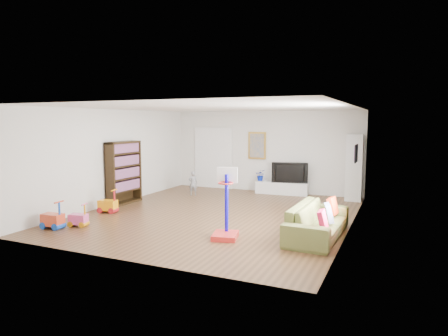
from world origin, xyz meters
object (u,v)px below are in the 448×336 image
at_px(sofa, 318,221).
at_px(basketball_hoop, 225,204).
at_px(bookshelf, 124,173).
at_px(media_console, 282,188).

height_order(sofa, basketball_hoop, basketball_hoop).
relative_size(bookshelf, sofa, 0.79).
xyz_separation_m(media_console, bookshelf, (-3.74, -3.32, 0.70)).
bearing_deg(basketball_hoop, media_console, 79.68).
height_order(media_console, sofa, sofa).
xyz_separation_m(media_console, basketball_hoop, (0.33, -5.31, 0.52)).
xyz_separation_m(bookshelf, basketball_hoop, (4.07, -1.99, -0.18)).
bearing_deg(basketball_hoop, bookshelf, 140.12).
bearing_deg(bookshelf, basketball_hoop, -25.04).
relative_size(media_console, sofa, 0.75).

